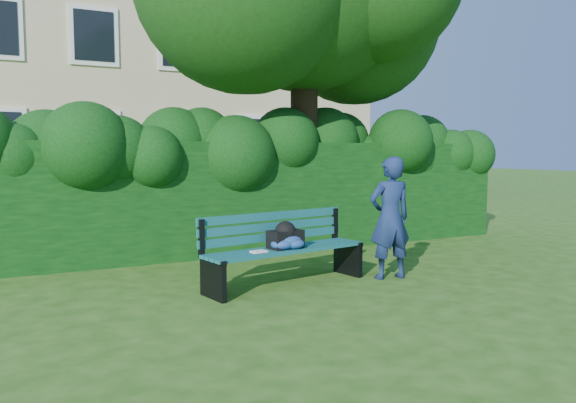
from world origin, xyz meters
name	(u,v)px	position (x,y,z in m)	size (l,w,h in m)	color
ground	(308,276)	(0.00, 0.00, 0.00)	(80.00, 80.00, 0.00)	#255113
apartment_building	(112,25)	(0.00, 13.99, 6.00)	(16.00, 8.08, 12.00)	#C9B587
hedge	(244,197)	(0.00, 2.20, 0.90)	(10.00, 1.00, 1.80)	black
park_bench	(284,245)	(-0.50, -0.28, 0.50)	(2.22, 0.93, 0.89)	#0F464B
man_reading	(390,218)	(0.89, -0.57, 0.79)	(0.58, 0.38, 1.59)	navy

